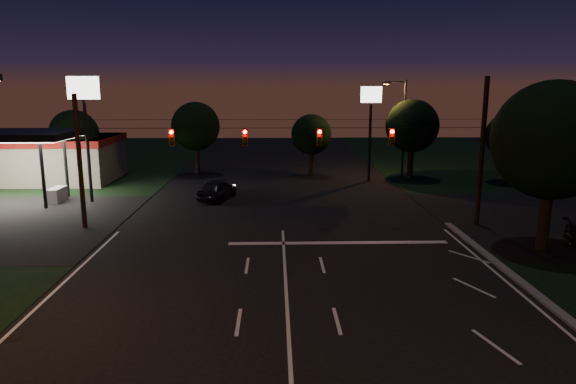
{
  "coord_description": "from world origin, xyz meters",
  "views": [
    {
      "loc": [
        -0.44,
        -15.35,
        8.41
      ],
      "look_at": [
        0.23,
        10.83,
        3.0
      ],
      "focal_mm": 32.0,
      "sensor_mm": 36.0,
      "label": 1
    }
  ],
  "objects_px": {
    "car_oncoming_b": "(217,187)",
    "utility_pole_right": "(476,225)",
    "car_oncoming_a": "(217,189)",
    "tree_right_near": "(551,141)"
  },
  "relations": [
    {
      "from": "utility_pole_right",
      "to": "car_oncoming_a",
      "type": "height_order",
      "value": "utility_pole_right"
    },
    {
      "from": "car_oncoming_a",
      "to": "car_oncoming_b",
      "type": "height_order",
      "value": "car_oncoming_a"
    },
    {
      "from": "car_oncoming_b",
      "to": "utility_pole_right",
      "type": "bearing_deg",
      "value": 153.12
    },
    {
      "from": "utility_pole_right",
      "to": "car_oncoming_b",
      "type": "height_order",
      "value": "utility_pole_right"
    },
    {
      "from": "utility_pole_right",
      "to": "tree_right_near",
      "type": "xyz_separation_m",
      "value": [
        1.53,
        -4.83,
        5.68
      ]
    },
    {
      "from": "tree_right_near",
      "to": "car_oncoming_b",
      "type": "bearing_deg",
      "value": 143.25
    },
    {
      "from": "utility_pole_right",
      "to": "tree_right_near",
      "type": "bearing_deg",
      "value": -72.47
    },
    {
      "from": "car_oncoming_a",
      "to": "car_oncoming_b",
      "type": "distance_m",
      "value": 1.24
    },
    {
      "from": "utility_pole_right",
      "to": "tree_right_near",
      "type": "height_order",
      "value": "tree_right_near"
    },
    {
      "from": "car_oncoming_a",
      "to": "tree_right_near",
      "type": "bearing_deg",
      "value": 161.7
    }
  ]
}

